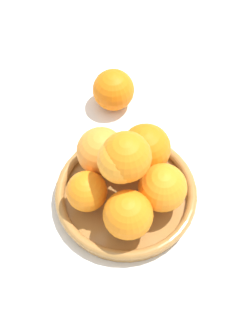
# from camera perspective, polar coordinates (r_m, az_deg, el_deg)

# --- Properties ---
(ground_plane) EXTENTS (4.00, 4.00, 0.00)m
(ground_plane) POSITION_cam_1_polar(r_m,az_deg,el_deg) (0.80, 0.00, -3.72)
(ground_plane) COLOR white
(fruit_bowl) EXTENTS (0.24, 0.24, 0.03)m
(fruit_bowl) POSITION_cam_1_polar(r_m,az_deg,el_deg) (0.79, 0.00, -3.22)
(fruit_bowl) COLOR #A57238
(fruit_bowl) RESTS_ON ground_plane
(orange_pile) EXTENTS (0.19, 0.20, 0.14)m
(orange_pile) POSITION_cam_1_polar(r_m,az_deg,el_deg) (0.73, 0.16, -0.37)
(orange_pile) COLOR orange
(orange_pile) RESTS_ON fruit_bowl
(stray_orange) EXTENTS (0.08, 0.08, 0.08)m
(stray_orange) POSITION_cam_1_polar(r_m,az_deg,el_deg) (0.89, -1.54, 9.50)
(stray_orange) COLOR orange
(stray_orange) RESTS_ON ground_plane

